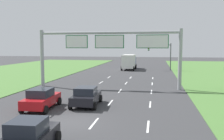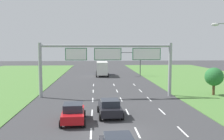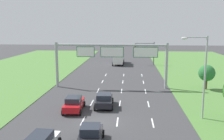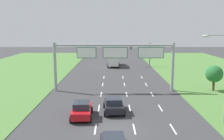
# 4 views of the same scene
# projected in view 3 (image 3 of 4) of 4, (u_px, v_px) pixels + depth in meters

# --- Properties ---
(ground_plane) EXTENTS (200.00, 200.00, 0.00)m
(ground_plane) POSITION_uv_depth(u_px,v_px,m) (100.00, 121.00, 25.04)
(ground_plane) COLOR #38383A
(lane_dashes_inner_left) EXTENTS (0.14, 44.40, 0.01)m
(lane_dashes_inner_left) POSITION_uv_depth(u_px,v_px,m) (88.00, 111.00, 28.11)
(lane_dashes_inner_left) COLOR white
(lane_dashes_inner_left) RESTS_ON ground_plane
(lane_dashes_inner_right) EXTENTS (0.14, 44.40, 0.01)m
(lane_dashes_inner_right) POSITION_uv_depth(u_px,v_px,m) (119.00, 112.00, 27.86)
(lane_dashes_inner_right) COLOR white
(lane_dashes_inner_right) RESTS_ON ground_plane
(lane_dashes_slip) EXTENTS (0.14, 44.40, 0.01)m
(lane_dashes_slip) POSITION_uv_depth(u_px,v_px,m) (150.00, 112.00, 27.61)
(lane_dashes_slip) COLOR white
(lane_dashes_slip) RESTS_ON ground_plane
(car_near_red) EXTENTS (2.37, 4.08, 1.61)m
(car_near_red) POSITION_uv_depth(u_px,v_px,m) (104.00, 100.00, 29.44)
(car_near_red) COLOR black
(car_near_red) RESTS_ON ground_plane
(car_lead_silver) EXTENTS (2.31, 4.13, 1.63)m
(car_lead_silver) POSITION_uv_depth(u_px,v_px,m) (90.00, 136.00, 19.95)
(car_lead_silver) COLOR black
(car_lead_silver) RESTS_ON ground_plane
(car_far_ahead) EXTENTS (2.26, 4.16, 1.65)m
(car_far_ahead) POSITION_uv_depth(u_px,v_px,m) (74.00, 104.00, 28.03)
(car_far_ahead) COLOR red
(car_far_ahead) RESTS_ON ground_plane
(box_truck) EXTENTS (2.73, 7.88, 3.19)m
(box_truck) POSITION_uv_depth(u_px,v_px,m) (119.00, 57.00, 61.98)
(box_truck) COLOR navy
(box_truck) RESTS_ON ground_plane
(sign_gantry) EXTENTS (17.24, 0.44, 7.00)m
(sign_gantry) POSITION_uv_depth(u_px,v_px,m) (113.00, 56.00, 37.78)
(sign_gantry) COLOR #9EA0A5
(sign_gantry) RESTS_ON ground_plane
(traffic_light_mast) EXTENTS (4.76, 0.49, 5.60)m
(traffic_light_mast) POSITION_uv_depth(u_px,v_px,m) (146.00, 49.00, 60.43)
(traffic_light_mast) COLOR #47494F
(traffic_light_mast) RESTS_ON ground_plane
(street_lamp) EXTENTS (2.61, 0.32, 8.50)m
(street_lamp) POSITION_uv_depth(u_px,v_px,m) (201.00, 70.00, 24.87)
(street_lamp) COLOR #9EA0A5
(street_lamp) RESTS_ON ground_plane
(roadside_tree_mid) EXTENTS (2.43, 2.43, 3.75)m
(roadside_tree_mid) POSITION_uv_depth(u_px,v_px,m) (207.00, 73.00, 37.08)
(roadside_tree_mid) COLOR #513823
(roadside_tree_mid) RESTS_ON ground_plane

